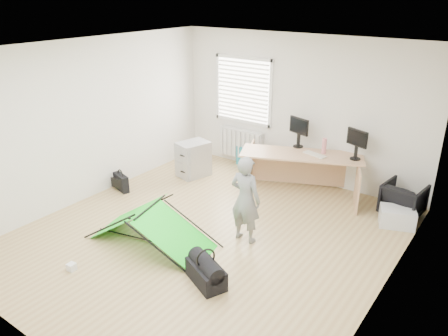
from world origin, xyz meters
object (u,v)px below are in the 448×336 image
Objects in this scene: storage_crate at (397,217)px; duffel_bag at (206,274)px; office_chair at (403,199)px; monitor_right at (356,148)px; laptop_bag at (121,182)px; monitor_left at (299,136)px; thermos at (324,146)px; person at (245,199)px; filing_cabinet at (193,159)px; kite at (151,225)px; desk at (300,173)px.

storage_crate is 3.23m from duffel_bag.
monitor_right is at bearing -0.74° from office_chair.
office_chair is 4.84m from laptop_bag.
monitor_left is 0.53m from thermos.
monitor_left reaches higher than storage_crate.
office_chair is at bearing -128.41° from person.
person is at bearing -17.47° from filing_cabinet.
kite is at bearing -168.74° from duffel_bag.
kite is at bearing -112.04° from thermos.
monitor_right is 1.11m from office_chair.
laptop_bag is (-4.44, -1.61, 0.01)m from storage_crate.
thermos is 0.48× the size of duffel_bag.
office_chair is 0.47× the size of person.
storage_crate is at bearing 30.26° from kite.
desk is 2.09m from filing_cabinet.
desk is at bearing 31.32° from filing_cabinet.
laptop_bag is at bearing -2.65° from person.
monitor_right is 2.39m from person.
desk is 5.26× the size of laptop_bag.
monitor_left is at bearing -158.43° from monitor_right.
desk is 1.06m from monitor_right.
filing_cabinet is 1.60× the size of monitor_left.
person is 3.23× the size of laptop_bag.
thermos is 0.21× the size of person.
office_chair is (1.75, 0.16, -0.09)m from desk.
monitor_left is at bearing 175.11° from thermos.
person is at bearing -110.18° from desk.
desk reaches higher than storage_crate.
person reaches higher than monitor_right.
office_chair is at bearing 34.78° from kite.
monitor_right is at bearing 150.39° from storage_crate.
duffel_bag is at bearing 98.03° from person.
office_chair is 1.51× the size of laptop_bag.
monitor_left is at bearing 58.26° from laptop_bag.
office_chair is at bearing 13.77° from monitor_left.
person reaches higher than monitor_left.
monitor_left is at bearing -82.37° from person.
office_chair is at bearing 13.10° from monitor_right.
desk is at bearing -140.90° from thermos.
storage_crate is at bearing 2.78° from monitor_left.
kite reaches higher than office_chair.
desk is at bearing 51.84° from laptop_bag.
thermos reaches higher than filing_cabinet.
monitor_right is 0.67× the size of office_chair.
office_chair is 0.33× the size of kite.
monitor_right is 1.01× the size of laptop_bag.
monitor_right reaches higher than storage_crate.
desk is 1.15× the size of kite.
storage_crate is (0.04, -0.40, -0.13)m from office_chair.
thermos is (2.32, 0.80, 0.52)m from filing_cabinet.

